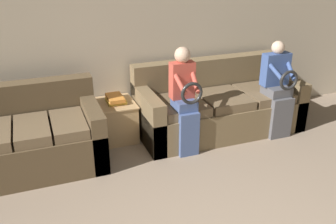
{
  "coord_description": "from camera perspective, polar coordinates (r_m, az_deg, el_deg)",
  "views": [
    {
      "loc": [
        -1.16,
        -1.22,
        2.18
      ],
      "look_at": [
        0.03,
        1.91,
        0.71
      ],
      "focal_mm": 40.0,
      "sensor_mm": 36.0,
      "label": 1
    }
  ],
  "objects": [
    {
      "name": "wall_back",
      "position": [
        4.68,
        -6.13,
        12.42
      ],
      "size": [
        7.39,
        0.06,
        2.55
      ],
      "color": "beige",
      "rests_on": "ground_plane"
    },
    {
      "name": "couch_main",
      "position": [
        4.85,
        7.51,
        0.85
      ],
      "size": [
        2.07,
        0.9,
        0.87
      ],
      "color": "brown",
      "rests_on": "ground_plane"
    },
    {
      "name": "couch_side",
      "position": [
        4.25,
        -19.77,
        -3.88
      ],
      "size": [
        1.41,
        0.89,
        0.86
      ],
      "color": "brown",
      "rests_on": "ground_plane"
    },
    {
      "name": "child_left_seated",
      "position": [
        4.16,
        2.58,
        2.4
      ],
      "size": [
        0.27,
        0.38,
        1.21
      ],
      "color": "#475B8E",
      "rests_on": "ground_plane"
    },
    {
      "name": "child_right_seated",
      "position": [
        4.76,
        16.43,
        3.76
      ],
      "size": [
        0.34,
        0.37,
        1.17
      ],
      "color": "#56565B",
      "rests_on": "ground_plane"
    },
    {
      "name": "side_shelf",
      "position": [
        4.64,
        -7.88,
        -1.17
      ],
      "size": [
        0.45,
        0.53,
        0.48
      ],
      "color": "tan",
      "rests_on": "ground_plane"
    },
    {
      "name": "book_stack",
      "position": [
        4.54,
        -8.02,
        1.96
      ],
      "size": [
        0.22,
        0.3,
        0.08
      ],
      "color": "gold",
      "rests_on": "side_shelf"
    }
  ]
}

